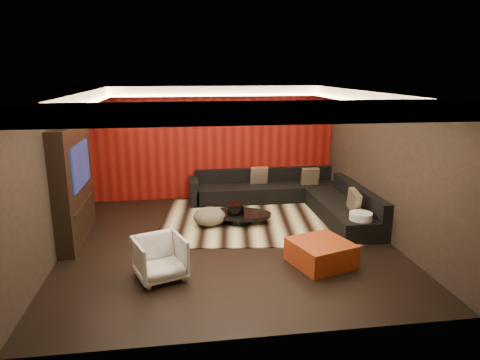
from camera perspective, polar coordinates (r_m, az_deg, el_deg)
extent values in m
cube|color=black|center=(8.17, -1.50, -8.34)|extent=(6.00, 6.00, 0.02)
cube|color=silver|center=(7.54, -1.64, 11.83)|extent=(6.00, 6.00, 0.02)
cube|color=black|center=(10.67, -3.45, 4.97)|extent=(6.00, 0.02, 2.80)
cube|color=black|center=(7.98, -23.58, 0.53)|extent=(0.02, 6.00, 2.80)
cube|color=black|center=(8.60, 18.78, 1.91)|extent=(0.02, 6.00, 2.80)
cube|color=#6B0C0A|center=(10.63, -3.43, 4.93)|extent=(5.98, 0.05, 2.78)
cube|color=silver|center=(10.23, -3.41, 11.83)|extent=(6.00, 0.60, 0.22)
cube|color=silver|center=(4.88, 2.05, 8.99)|extent=(6.00, 0.60, 0.22)
cube|color=silver|center=(7.72, -22.30, 9.95)|extent=(0.60, 4.80, 0.22)
cube|color=silver|center=(8.30, 17.56, 10.59)|extent=(0.60, 4.80, 0.22)
cube|color=#FFD899|center=(9.89, -3.23, 11.22)|extent=(4.80, 0.08, 0.04)
cube|color=#FFD899|center=(5.22, 1.38, 8.36)|extent=(4.80, 0.08, 0.04)
cube|color=#FFD899|center=(7.65, -19.73, 9.47)|extent=(0.08, 4.80, 0.04)
cube|color=#FFD899|center=(8.16, 15.32, 10.06)|extent=(0.08, 4.80, 0.04)
cube|color=black|center=(8.57, -21.33, -0.42)|extent=(0.30, 2.00, 2.20)
cube|color=black|center=(8.46, -20.49, 1.90)|extent=(0.04, 1.30, 0.80)
cube|color=black|center=(8.64, -20.06, -2.95)|extent=(0.04, 1.60, 0.04)
cube|color=beige|center=(9.29, 1.99, -5.34)|extent=(4.33, 3.45, 0.02)
cylinder|color=black|center=(9.07, 0.06, -5.04)|extent=(1.54, 1.54, 0.22)
cylinder|color=black|center=(8.99, -0.62, -4.49)|extent=(0.37, 0.37, 0.43)
ellipsoid|color=#BDB092|center=(8.93, -4.09, -4.87)|extent=(0.88, 0.88, 0.37)
cylinder|color=white|center=(8.51, 15.71, -5.93)|extent=(0.46, 0.46, 0.54)
cube|color=maroon|center=(7.35, 10.71, -9.52)|extent=(1.13, 1.13, 0.40)
imported|color=silver|center=(6.82, -10.62, -10.20)|extent=(0.93, 0.94, 0.67)
cube|color=black|center=(10.67, 3.56, -1.65)|extent=(3.50, 0.90, 0.40)
cube|color=black|center=(10.90, 3.22, 0.75)|extent=(3.50, 0.20, 0.35)
cube|color=black|center=(9.43, 13.52, -4.22)|extent=(0.90, 2.60, 0.40)
cube|color=black|center=(9.45, 15.63, -1.93)|extent=(0.20, 2.60, 0.35)
cube|color=black|center=(10.43, -6.16, -1.51)|extent=(0.20, 0.90, 0.60)
cube|color=tan|center=(10.62, 2.54, 0.64)|extent=(0.42, 0.20, 0.44)
cube|color=tan|center=(8.83, 14.97, -2.73)|extent=(0.12, 0.50, 0.50)
cube|color=tan|center=(10.64, 9.33, 0.48)|extent=(0.42, 0.20, 0.44)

